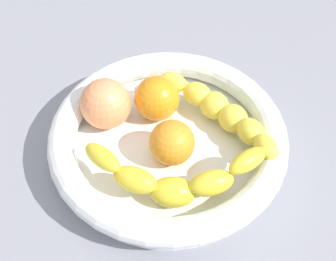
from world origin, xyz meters
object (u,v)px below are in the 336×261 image
(banana_draped_left, at_px, (221,112))
(orange_front, at_px, (172,143))
(fruit_bowl, at_px, (168,139))
(banana_draped_right, at_px, (173,179))
(peach_blush, at_px, (106,104))
(orange_mid_left, at_px, (157,98))

(banana_draped_left, relative_size, orange_front, 3.49)
(fruit_bowl, bearing_deg, orange_front, 45.27)
(banana_draped_right, relative_size, orange_front, 3.42)
(fruit_bowl, relative_size, banana_draped_right, 1.56)
(peach_blush, bearing_deg, banana_draped_right, 68.98)
(banana_draped_right, xyz_separation_m, peach_blush, (-0.06, -0.15, 0.00))
(banana_draped_left, xyz_separation_m, banana_draped_right, (0.14, 0.00, 0.00))
(banana_draped_right, distance_m, orange_mid_left, 0.14)
(banana_draped_right, distance_m, orange_front, 0.06)
(orange_front, relative_size, orange_mid_left, 0.94)
(orange_front, distance_m, peach_blush, 0.12)
(banana_draped_left, bearing_deg, orange_mid_left, -72.09)
(banana_draped_right, relative_size, peach_blush, 2.89)
(banana_draped_right, xyz_separation_m, orange_mid_left, (-0.11, -0.09, 0.00))
(orange_mid_left, bearing_deg, peach_blush, -47.54)
(orange_mid_left, bearing_deg, orange_front, 46.60)
(banana_draped_left, bearing_deg, banana_draped_right, 0.54)
(banana_draped_right, height_order, orange_mid_left, orange_mid_left)
(banana_draped_left, distance_m, peach_blush, 0.17)
(orange_front, bearing_deg, banana_draped_right, 32.57)
(banana_draped_left, xyz_separation_m, peach_blush, (0.08, -0.15, 0.01))
(banana_draped_left, bearing_deg, orange_front, -19.42)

